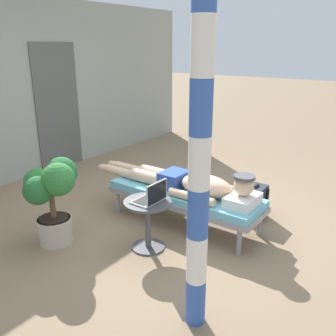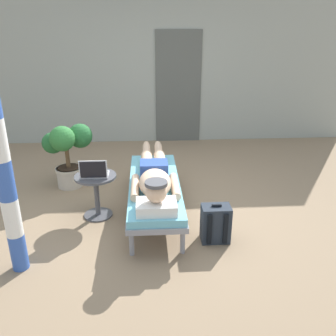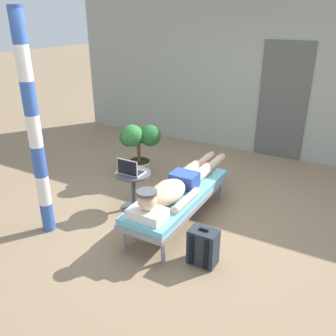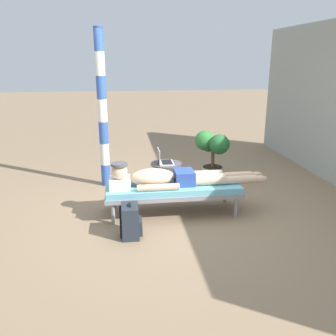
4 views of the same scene
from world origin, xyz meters
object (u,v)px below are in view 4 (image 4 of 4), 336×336
at_px(person_reclining, 170,177).
at_px(porch_post, 102,110).
at_px(backpack, 131,221).
at_px(laptop, 163,160).
at_px(lounge_chair, 173,189).
at_px(side_table, 166,173).
at_px(potted_plant, 213,151).

distance_m(person_reclining, porch_post, 1.75).
relative_size(person_reclining, backpack, 5.12).
relative_size(backpack, porch_post, 0.17).
bearing_deg(laptop, lounge_chair, 4.88).
distance_m(lounge_chair, backpack, 0.88).
bearing_deg(backpack, side_table, 155.15).
height_order(backpack, porch_post, porch_post).
distance_m(lounge_chair, person_reclining, 0.18).
bearing_deg(potted_plant, backpack, -39.42).
xyz_separation_m(laptop, potted_plant, (-0.48, 0.91, -0.01)).
xyz_separation_m(potted_plant, porch_post, (-0.14, -1.81, 0.69)).
distance_m(lounge_chair, potted_plant, 1.46).
distance_m(laptop, potted_plant, 1.03).
height_order(person_reclining, porch_post, porch_post).
relative_size(person_reclining, potted_plant, 2.37).
relative_size(lounge_chair, backpack, 4.35).
bearing_deg(lounge_chair, porch_post, -143.43).
relative_size(laptop, porch_post, 0.12).
distance_m(laptop, backpack, 1.46).
distance_m(lounge_chair, laptop, 0.72).
height_order(backpack, potted_plant, potted_plant).
bearing_deg(porch_post, person_reclining, 35.13).
relative_size(lounge_chair, person_reclining, 0.85).
distance_m(person_reclining, side_table, 0.70).
bearing_deg(lounge_chair, laptop, -175.12).
bearing_deg(laptop, backpack, -22.96).
xyz_separation_m(lounge_chair, potted_plant, (-1.16, 0.85, 0.23)).
distance_m(laptop, porch_post, 1.29).
bearing_deg(laptop, side_table, 90.00).
bearing_deg(person_reclining, porch_post, -144.87).
distance_m(person_reclining, potted_plant, 1.47).
height_order(person_reclining, side_table, person_reclining).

